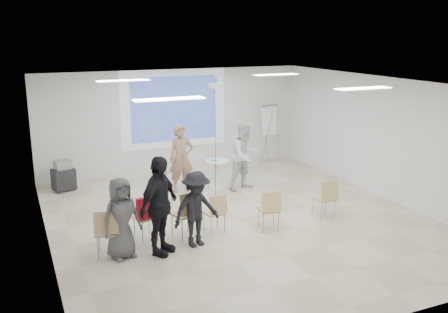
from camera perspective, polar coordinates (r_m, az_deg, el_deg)
name	(u,v)px	position (r m, az deg, el deg)	size (l,w,h in m)	color
floor	(238,221)	(11.24, 1.64, -7.36)	(8.00, 9.00, 0.10)	beige
ceiling	(239,81)	(10.51, 1.76, 8.57)	(8.00, 9.00, 0.10)	white
wall_back	(174,120)	(14.93, -5.78, 4.15)	(8.00, 0.10, 3.00)	silver
wall_left	(40,174)	(9.81, -20.24, -1.94)	(0.10, 9.00, 3.00)	silver
wall_right	(387,138)	(12.99, 18.10, 2.02)	(0.10, 9.00, 3.00)	silver
projection_halo	(174,109)	(14.81, -5.73, 5.45)	(3.20, 0.01, 2.30)	silver
projection_image	(174,109)	(14.80, -5.72, 5.44)	(2.60, 0.01, 1.90)	#3049A6
pedestal_table	(217,172)	(13.23, -0.76, -1.81)	(0.78, 0.78, 0.78)	white
player_left	(181,154)	(12.87, -4.92, 0.28)	(0.73, 0.49, 2.00)	#98715D
player_right	(245,152)	(13.02, 2.44, 0.57)	(0.98, 0.78, 2.04)	white
controller_left	(184,140)	(13.08, -4.56, 1.94)	(0.04, 0.11, 0.04)	white
controller_right	(235,137)	(13.09, 1.27, 2.25)	(0.04, 0.11, 0.04)	white
chair_far_left	(107,229)	(9.44, -13.23, -8.12)	(0.54, 0.56, 0.93)	tan
chair_left_mid	(147,214)	(10.10, -8.78, -6.56)	(0.52, 0.54, 0.89)	tan
chair_left_inner	(187,211)	(10.01, -4.24, -6.22)	(0.57, 0.60, 1.00)	tan
chair_center	(216,210)	(10.30, -0.93, -6.15)	(0.44, 0.46, 0.84)	tan
chair_right_inner	(270,207)	(10.45, 5.25, -5.79)	(0.49, 0.51, 0.88)	tan
chair_right_far	(326,196)	(11.27, 11.60, -4.43)	(0.43, 0.46, 0.91)	tan
red_jacket	(148,208)	(9.90, -8.71, -5.81)	(0.47, 0.11, 0.45)	#AE1525
laptop	(185,212)	(10.12, -4.54, -6.33)	(0.37, 0.27, 0.03)	black
audience_left	(159,199)	(9.25, -7.44, -4.83)	(1.26, 0.75, 2.16)	black
audience_mid	(196,204)	(9.60, -3.22, -5.48)	(1.10, 0.60, 1.70)	black
audience_outer	(121,213)	(9.31, -11.71, -6.38)	(0.83, 0.55, 1.71)	#525357
flipchart_easel	(270,120)	(15.68, 5.29, 4.14)	(0.78, 0.61, 1.85)	gray
av_cart	(63,176)	(13.72, -17.88, -2.19)	(0.64, 0.56, 0.81)	black
ceiling_projector	(216,91)	(11.95, -0.90, 7.50)	(0.30, 0.25, 3.00)	white
fluor_panel_nw	(123,81)	(11.77, -11.46, 8.51)	(1.20, 0.30, 0.02)	white
fluor_panel_ne	(276,75)	(13.21, 5.96, 9.29)	(1.20, 0.30, 0.02)	white
fluor_panel_sw	(169,99)	(8.41, -6.28, 6.55)	(1.20, 0.30, 0.02)	white
fluor_panel_se	(363,88)	(10.32, 15.61, 7.51)	(1.20, 0.30, 0.02)	white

